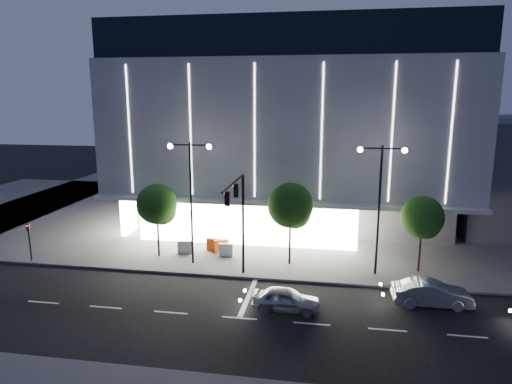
{
  "coord_description": "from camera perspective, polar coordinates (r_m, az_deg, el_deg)",
  "views": [
    {
      "loc": [
        6.76,
        -24.44,
        12.14
      ],
      "look_at": [
        1.21,
        8.89,
        5.0
      ],
      "focal_mm": 32.0,
      "sensor_mm": 36.0,
      "label": 1
    }
  ],
  "objects": [
    {
      "name": "barrier_b",
      "position": [
        35.96,
        -8.9,
        -6.85
      ],
      "size": [
        1.13,
        0.5,
        1.0
      ],
      "primitive_type": "cube",
      "rotation": [
        0.0,
        0.0,
        0.23
      ],
      "color": "#BDBDBD",
      "rests_on": "sidewalk_museum"
    },
    {
      "name": "barrier_d",
      "position": [
        35.05,
        -3.76,
        -7.23
      ],
      "size": [
        1.1,
        0.27,
        1.0
      ],
      "primitive_type": "cube",
      "rotation": [
        0.0,
        0.0,
        -0.02
      ],
      "color": "white",
      "rests_on": "sidewalk_museum"
    },
    {
      "name": "car_second",
      "position": [
        29.38,
        21.1,
        -11.74
      ],
      "size": [
        4.6,
        1.79,
        1.49
      ],
      "primitive_type": "imported",
      "rotation": [
        0.0,
        0.0,
        1.62
      ],
      "color": "silver",
      "rests_on": "ground"
    },
    {
      "name": "barrier_c",
      "position": [
        35.94,
        -4.35,
        -6.75
      ],
      "size": [
        1.11,
        0.64,
        1.0
      ],
      "primitive_type": "cube",
      "rotation": [
        0.0,
        0.0,
        0.38
      ],
      "color": "#D75A0B",
      "rests_on": "sidewalk_museum"
    },
    {
      "name": "tree_mid",
      "position": [
        32.53,
        4.36,
        -1.99
      ],
      "size": [
        3.25,
        3.25,
        6.15
      ],
      "color": "black",
      "rests_on": "ground"
    },
    {
      "name": "traffic_mast",
      "position": [
        29.25,
        -2.19,
        -2.15
      ],
      "size": [
        0.33,
        5.89,
        7.07
      ],
      "color": "black",
      "rests_on": "ground"
    },
    {
      "name": "car_lead",
      "position": [
        27.01,
        3.78,
        -13.23
      ],
      "size": [
        4.0,
        1.79,
        1.33
      ],
      "primitive_type": "imported",
      "rotation": [
        0.0,
        0.0,
        1.51
      ],
      "color": "#9EA1A5",
      "rests_on": "ground"
    },
    {
      "name": "ground",
      "position": [
        28.11,
        -5.57,
        -13.71
      ],
      "size": [
        160.0,
        160.0,
        0.0
      ],
      "primitive_type": "plane",
      "color": "black",
      "rests_on": "ground"
    },
    {
      "name": "barrier_a",
      "position": [
        36.28,
        -5.34,
        -6.59
      ],
      "size": [
        1.12,
        0.4,
        1.0
      ],
      "primitive_type": "cube",
      "rotation": [
        0.0,
        0.0,
        -0.14
      ],
      "color": "red",
      "rests_on": "sidewalk_museum"
    },
    {
      "name": "tree_right",
      "position": [
        33.12,
        20.07,
        -3.25
      ],
      "size": [
        2.91,
        2.91,
        5.51
      ],
      "color": "black",
      "rests_on": "ground"
    },
    {
      "name": "sidewalk_museum",
      "position": [
        49.95,
        7.16,
        -2.14
      ],
      "size": [
        70.0,
        40.0,
        0.15
      ],
      "primitive_type": "cube",
      "color": "#474747",
      "rests_on": "ground"
    },
    {
      "name": "museum",
      "position": [
        46.98,
        4.88,
        8.39
      ],
      "size": [
        30.0,
        25.8,
        18.0
      ],
      "color": "#4C4C51",
      "rests_on": "ground"
    },
    {
      "name": "street_lamp_east",
      "position": [
        31.23,
        15.22,
        0.09
      ],
      "size": [
        3.16,
        0.36,
        9.0
      ],
      "color": "black",
      "rests_on": "ground"
    },
    {
      "name": "street_lamp_west",
      "position": [
        32.56,
        -8.17,
        0.86
      ],
      "size": [
        3.16,
        0.36,
        9.0
      ],
      "color": "black",
      "rests_on": "ground"
    },
    {
      "name": "ped_signal_far",
      "position": [
        37.63,
        -26.48,
        -5.17
      ],
      "size": [
        0.22,
        0.24,
        3.0
      ],
      "color": "black",
      "rests_on": "ground"
    },
    {
      "name": "tree_left",
      "position": [
        34.89,
        -12.24,
        -1.78
      ],
      "size": [
        3.02,
        3.02,
        5.72
      ],
      "color": "black",
      "rests_on": "ground"
    }
  ]
}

